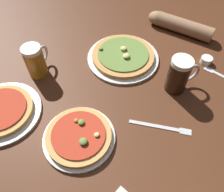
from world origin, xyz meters
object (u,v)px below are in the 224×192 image
at_px(beer_mug_pale, 36,61).
at_px(ramekin_sauce, 206,60).
at_px(diner_arm, 177,24).
at_px(pizza_plate_near, 2,111).
at_px(fork_spare, 162,127).
at_px(pizza_plate_side, 79,136).
at_px(pizza_plate_far, 123,56).
at_px(beer_mug_dark, 179,75).

height_order(beer_mug_pale, ramekin_sauce, beer_mug_pale).
height_order(ramekin_sauce, diner_arm, diner_arm).
height_order(pizza_plate_near, fork_spare, pizza_plate_near).
relative_size(pizza_plate_near, fork_spare, 1.32).
relative_size(pizza_plate_side, ramekin_sauce, 5.04).
bearing_deg(pizza_plate_far, pizza_plate_side, -81.62).
relative_size(beer_mug_dark, fork_spare, 0.70).
distance_m(beer_mug_dark, fork_spare, 0.23).
bearing_deg(pizza_plate_far, diner_arm, 67.66).
bearing_deg(fork_spare, beer_mug_dark, 97.41).
xyz_separation_m(pizza_plate_far, fork_spare, (0.31, -0.25, -0.01)).
distance_m(ramekin_sauce, diner_arm, 0.27).
distance_m(beer_mug_dark, beer_mug_pale, 0.61).
bearing_deg(beer_mug_dark, beer_mug_pale, -157.98).
bearing_deg(pizza_plate_side, diner_arm, 84.75).
relative_size(beer_mug_dark, ramekin_sauce, 3.09).
distance_m(pizza_plate_near, diner_arm, 0.94).
xyz_separation_m(pizza_plate_near, pizza_plate_side, (0.32, 0.06, 0.00)).
distance_m(beer_mug_pale, fork_spare, 0.59).
height_order(beer_mug_pale, fork_spare, beer_mug_pale).
bearing_deg(ramekin_sauce, beer_mug_dark, -107.39).
distance_m(pizza_plate_far, fork_spare, 0.40).
bearing_deg(pizza_plate_far, beer_mug_pale, -136.30).
relative_size(pizza_plate_side, beer_mug_dark, 1.63).
distance_m(pizza_plate_far, beer_mug_pale, 0.39).
bearing_deg(pizza_plate_near, beer_mug_pale, 95.75).
distance_m(beer_mug_dark, diner_arm, 0.41).
bearing_deg(pizza_plate_side, pizza_plate_near, -168.88).
bearing_deg(diner_arm, pizza_plate_side, -95.25).
bearing_deg(ramekin_sauce, beer_mug_pale, -144.76).
height_order(pizza_plate_far, fork_spare, pizza_plate_far).
bearing_deg(pizza_plate_far, fork_spare, -39.62).
bearing_deg(pizza_plate_side, ramekin_sauce, 65.78).
height_order(pizza_plate_near, beer_mug_dark, beer_mug_dark).
height_order(beer_mug_dark, diner_arm, beer_mug_dark).
height_order(pizza_plate_near, beer_mug_pale, beer_mug_pale).
bearing_deg(fork_spare, pizza_plate_side, -140.80).
bearing_deg(beer_mug_dark, pizza_plate_far, 171.27).
relative_size(pizza_plate_side, fork_spare, 1.15).
bearing_deg(pizza_plate_near, fork_spare, 24.71).
bearing_deg(ramekin_sauce, fork_spare, -95.43).
bearing_deg(beer_mug_pale, beer_mug_dark, 22.02).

